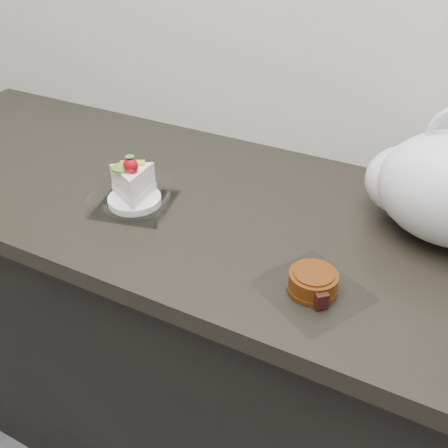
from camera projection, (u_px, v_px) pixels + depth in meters
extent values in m
cube|color=black|center=(237.00, 357.00, 1.33)|extent=(2.00, 0.60, 0.86)
cube|color=black|center=(240.00, 216.00, 1.07)|extent=(2.04, 0.64, 0.04)
cube|color=white|center=(135.00, 204.00, 1.07)|extent=(0.19, 0.19, 0.00)
cylinder|color=white|center=(135.00, 200.00, 1.07)|extent=(0.11, 0.11, 0.02)
ellipsoid|color=red|center=(131.00, 165.00, 1.01)|extent=(0.03, 0.03, 0.03)
cone|color=#2D7223|center=(130.00, 158.00, 1.00)|extent=(0.02, 0.02, 0.01)
cylinder|color=olive|center=(122.00, 168.00, 1.02)|extent=(0.04, 0.04, 0.01)
cube|color=#FFA830|center=(132.00, 163.00, 1.04)|extent=(0.05, 0.04, 0.01)
cube|color=white|center=(312.00, 290.00, 0.85)|extent=(0.22, 0.22, 0.00)
cylinder|color=#622A0B|center=(313.00, 282.00, 0.84)|extent=(0.10, 0.10, 0.04)
cylinder|color=#622A0B|center=(312.00, 288.00, 0.85)|extent=(0.11, 0.11, 0.01)
cylinder|color=#622A0B|center=(314.00, 273.00, 0.83)|extent=(0.09, 0.09, 0.00)
cube|color=black|center=(320.00, 299.00, 0.81)|extent=(0.03, 0.03, 0.03)
ellipsoid|color=white|center=(408.00, 181.00, 0.99)|extent=(0.19, 0.18, 0.14)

